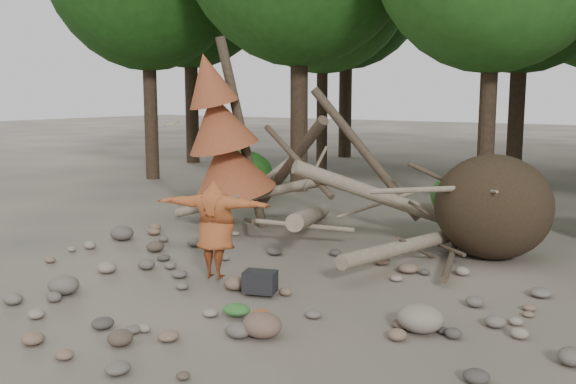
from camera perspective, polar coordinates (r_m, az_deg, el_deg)
The scene contains 13 objects.
ground at distance 10.17m, azimuth -3.96°, elevation -8.99°, with size 120.00×120.00×0.00m, color #514C44.
deadfall_pile at distance 12.72m, azimuth 15.14°, elevation -1.24°, with size 8.55×5.24×3.30m.
dead_conifer at distance 14.29m, azimuth -5.82°, elevation 4.78°, with size 2.06×2.16×4.35m.
bush_left at distance 18.89m, azimuth -4.05°, elevation 1.54°, with size 1.80×1.80×1.44m, color #1B4B14.
bush_mid at distance 16.50m, azimuth 14.96°, elevation -0.36°, with size 1.40×1.40×1.12m, color #255F1B.
frisbee_thrower at distance 10.59m, azimuth -6.48°, elevation -3.31°, with size 2.45×1.05×2.55m.
backpack at distance 10.00m, azimuth -2.50°, elevation -8.29°, with size 0.49×0.33×0.33m, color black.
cloth_green at distance 9.09m, azimuth -4.60°, elevation -10.67°, with size 0.41×0.34×0.15m, color #30692A.
cloth_orange at distance 8.98m, azimuth -2.33°, elevation -11.07°, with size 0.28×0.23×0.10m, color #AF4E1E.
boulder_front_left at distance 10.65m, azimuth -19.33°, elevation -7.79°, with size 0.51×0.46×0.30m, color #655F54.
boulder_front_right at distance 8.40m, azimuth -2.32°, elevation -11.72°, with size 0.53×0.48×0.32m, color brown.
boulder_mid_right at distance 8.72m, azimuth 11.67°, elevation -10.92°, with size 0.62×0.56×0.37m, color gray.
boulder_mid_left at distance 14.10m, azimuth -14.55°, elevation -3.55°, with size 0.52×0.47×0.31m, color #5A524B.
Camera 1 is at (5.89, -7.69, 3.10)m, focal length 40.00 mm.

